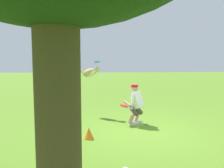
{
  "coord_description": "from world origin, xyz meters",
  "views": [
    {
      "loc": [
        1.29,
        6.79,
        2.14
      ],
      "look_at": [
        0.78,
        -1.52,
        1.25
      ],
      "focal_mm": 38.82,
      "sensor_mm": 36.0,
      "label": 1
    }
  ],
  "objects_px": {
    "dog": "(90,72)",
    "training_cone": "(89,133)",
    "frisbee_held": "(124,106)",
    "frisbee_flying": "(97,62)",
    "person": "(136,103)"
  },
  "relations": [
    {
      "from": "dog",
      "to": "training_cone",
      "type": "distance_m",
      "value": 3.15
    },
    {
      "from": "frisbee_held",
      "to": "training_cone",
      "type": "relative_size",
      "value": 0.85
    },
    {
      "from": "frisbee_flying",
      "to": "frisbee_held",
      "type": "distance_m",
      "value": 2.11
    },
    {
      "from": "dog",
      "to": "frisbee_flying",
      "type": "distance_m",
      "value": 0.48
    },
    {
      "from": "dog",
      "to": "frisbee_held",
      "type": "distance_m",
      "value": 2.08
    },
    {
      "from": "dog",
      "to": "training_cone",
      "type": "bearing_deg",
      "value": -53.02
    },
    {
      "from": "person",
      "to": "training_cone",
      "type": "distance_m",
      "value": 2.05
    },
    {
      "from": "training_cone",
      "to": "frisbee_held",
      "type": "bearing_deg",
      "value": -128.72
    },
    {
      "from": "dog",
      "to": "frisbee_flying",
      "type": "xyz_separation_m",
      "value": [
        -0.26,
        0.1,
        0.39
      ]
    },
    {
      "from": "frisbee_flying",
      "to": "frisbee_held",
      "type": "height_order",
      "value": "frisbee_flying"
    },
    {
      "from": "frisbee_flying",
      "to": "training_cone",
      "type": "xyz_separation_m",
      "value": [
        0.23,
        2.7,
        -1.84
      ]
    },
    {
      "from": "person",
      "to": "dog",
      "type": "bearing_deg",
      "value": -0.01
    },
    {
      "from": "frisbee_held",
      "to": "training_cone",
      "type": "distance_m",
      "value": 1.8
    },
    {
      "from": "frisbee_flying",
      "to": "training_cone",
      "type": "bearing_deg",
      "value": 85.16
    },
    {
      "from": "dog",
      "to": "training_cone",
      "type": "relative_size",
      "value": 2.66
    }
  ]
}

